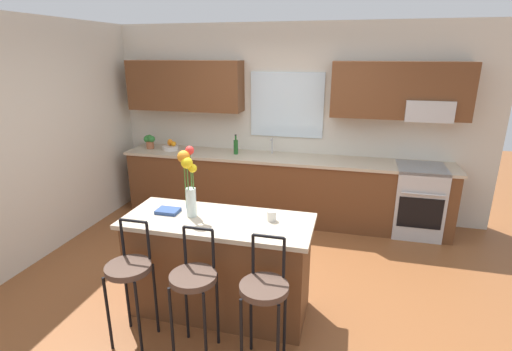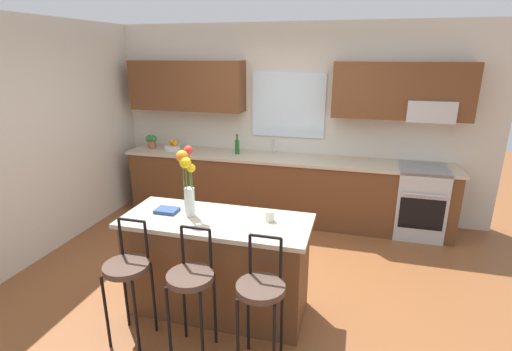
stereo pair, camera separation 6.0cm
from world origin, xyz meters
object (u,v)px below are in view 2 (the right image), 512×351
(bar_stool_middle, at_px, (191,282))
(flower_vase, at_px, (187,177))
(fruit_bowl_oranges, at_px, (172,146))
(cookbook, at_px, (167,210))
(bar_stool_near, at_px, (127,272))
(bottle_olive_oil, at_px, (237,146))
(mug_ceramic, at_px, (270,216))
(kitchen_island, at_px, (217,265))
(bar_stool_far, at_px, (261,293))
(potted_plant_small, at_px, (151,140))
(oven_range, at_px, (419,201))

(bar_stool_middle, bearing_deg, flower_vase, 114.23)
(fruit_bowl_oranges, bearing_deg, cookbook, -64.38)
(bar_stool_near, xyz_separation_m, fruit_bowl_oranges, (-0.98, 2.76, 0.34))
(bottle_olive_oil, bearing_deg, mug_ceramic, -65.30)
(flower_vase, bearing_deg, fruit_bowl_oranges, 120.09)
(kitchen_island, relative_size, flower_vase, 2.66)
(bar_stool_far, relative_size, potted_plant_small, 4.92)
(oven_range, xyz_separation_m, bar_stool_middle, (-1.97, -2.73, 0.18))
(bar_stool_near, xyz_separation_m, potted_plant_small, (-1.32, 2.76, 0.41))
(bar_stool_middle, distance_m, cookbook, 0.81)
(bar_stool_near, bearing_deg, potted_plant_small, 115.55)
(bottle_olive_oil, bearing_deg, bar_stool_middle, -79.54)
(kitchen_island, distance_m, bar_stool_far, 0.80)
(bar_stool_near, height_order, fruit_bowl_oranges, fruit_bowl_oranges)
(bar_stool_middle, height_order, cookbook, bar_stool_middle)
(mug_ceramic, bearing_deg, kitchen_island, -169.62)
(flower_vase, height_order, bottle_olive_oil, flower_vase)
(flower_vase, xyz_separation_m, mug_ceramic, (0.71, 0.08, -0.32))
(bar_stool_middle, height_order, mug_ceramic, bar_stool_middle)
(cookbook, height_order, potted_plant_small, potted_plant_small)
(kitchen_island, distance_m, mug_ceramic, 0.69)
(mug_ceramic, bearing_deg, bar_stool_near, -147.68)
(bar_stool_middle, relative_size, bar_stool_far, 1.00)
(oven_range, relative_size, flower_vase, 1.47)
(kitchen_island, relative_size, potted_plant_small, 7.85)
(bar_stool_middle, bearing_deg, kitchen_island, 90.00)
(flower_vase, relative_size, bottle_olive_oil, 2.21)
(bar_stool_far, bearing_deg, bottle_olive_oil, 111.02)
(mug_ceramic, bearing_deg, bar_stool_far, -82.33)
(bar_stool_near, distance_m, fruit_bowl_oranges, 2.95)
(oven_range, height_order, bottle_olive_oil, bottle_olive_oil)
(bar_stool_near, relative_size, cookbook, 5.21)
(mug_ceramic, bearing_deg, fruit_bowl_oranges, 133.22)
(oven_range, distance_m, bar_stool_middle, 3.37)
(kitchen_island, xyz_separation_m, fruit_bowl_oranges, (-1.53, 2.20, 0.51))
(oven_range, xyz_separation_m, flower_vase, (-2.22, -2.17, 0.82))
(bar_stool_middle, distance_m, potted_plant_small, 3.35)
(oven_range, relative_size, mug_ceramic, 10.22)
(bar_stool_near, height_order, potted_plant_small, potted_plant_small)
(bar_stool_near, bearing_deg, oven_range, 47.25)
(kitchen_island, distance_m, bar_stool_middle, 0.58)
(flower_vase, relative_size, mug_ceramic, 6.96)
(potted_plant_small, bearing_deg, kitchen_island, -49.67)
(kitchen_island, height_order, cookbook, cookbook)
(bar_stool_near, relative_size, fruit_bowl_oranges, 4.34)
(bar_stool_near, height_order, flower_vase, flower_vase)
(bar_stool_far, bearing_deg, cookbook, 150.60)
(oven_range, bearing_deg, potted_plant_small, 179.61)
(bar_stool_near, relative_size, bar_stool_far, 1.00)
(bar_stool_far, xyz_separation_m, fruit_bowl_oranges, (-2.08, 2.76, 0.34))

